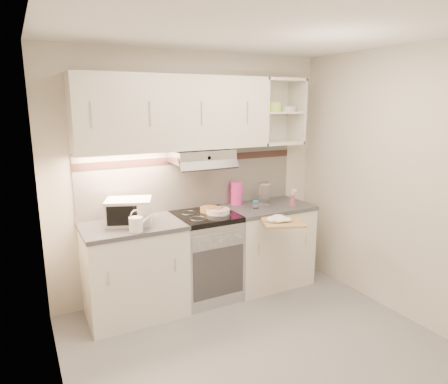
% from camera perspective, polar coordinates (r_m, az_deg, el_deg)
% --- Properties ---
extents(ground, '(3.00, 3.00, 0.00)m').
position_cam_1_polar(ground, '(3.54, 5.70, -21.80)').
color(ground, gray).
rests_on(ground, ground).
extents(room_shell, '(3.04, 2.84, 2.52)m').
position_cam_1_polar(room_shell, '(3.25, 2.79, 6.11)').
color(room_shell, beige).
rests_on(room_shell, ground).
extents(base_cabinet_left, '(0.90, 0.60, 0.86)m').
position_cam_1_polar(base_cabinet_left, '(3.95, -12.67, -11.04)').
color(base_cabinet_left, silver).
rests_on(base_cabinet_left, ground).
extents(worktop_left, '(0.92, 0.62, 0.04)m').
position_cam_1_polar(worktop_left, '(3.79, -13.00, -4.80)').
color(worktop_left, '#47474C').
rests_on(worktop_left, base_cabinet_left).
extents(base_cabinet_right, '(0.90, 0.60, 0.86)m').
position_cam_1_polar(base_cabinet_right, '(4.53, 6.10, -7.65)').
color(base_cabinet_right, silver).
rests_on(base_cabinet_right, ground).
extents(worktop_right, '(0.92, 0.62, 0.04)m').
position_cam_1_polar(worktop_right, '(4.39, 6.24, -2.14)').
color(worktop_right, '#47474C').
rests_on(worktop_right, base_cabinet_right).
extents(electric_range, '(0.60, 0.60, 0.90)m').
position_cam_1_polar(electric_range, '(4.17, -2.60, -9.09)').
color(electric_range, '#B7B7BC').
rests_on(electric_range, ground).
extents(microwave, '(0.49, 0.43, 0.23)m').
position_cam_1_polar(microwave, '(3.79, -13.42, -2.70)').
color(microwave, silver).
rests_on(microwave, worktop_left).
extents(watering_can, '(0.23, 0.12, 0.20)m').
position_cam_1_polar(watering_can, '(3.56, -12.37, -4.39)').
color(watering_can, white).
rests_on(watering_can, worktop_left).
extents(plate_stack, '(0.24, 0.24, 0.05)m').
position_cam_1_polar(plate_stack, '(4.04, -0.87, -2.74)').
color(plate_stack, silver).
rests_on(plate_stack, electric_range).
extents(bread_loaf, '(0.19, 0.19, 0.05)m').
position_cam_1_polar(bread_loaf, '(4.11, -2.09, -2.49)').
color(bread_loaf, '#AC8240').
rests_on(bread_loaf, electric_range).
extents(pink_pitcher, '(0.13, 0.13, 0.25)m').
position_cam_1_polar(pink_pitcher, '(4.38, 1.80, -0.14)').
color(pink_pitcher, '#EE2F99').
rests_on(pink_pitcher, worktop_right).
extents(glass_jar, '(0.13, 0.13, 0.24)m').
position_cam_1_polar(glass_jar, '(4.41, 5.79, -0.17)').
color(glass_jar, white).
rests_on(glass_jar, worktop_right).
extents(spice_jar, '(0.06, 0.06, 0.09)m').
position_cam_1_polar(spice_jar, '(4.23, 4.55, -1.78)').
color(spice_jar, silver).
rests_on(spice_jar, worktop_right).
extents(spray_bottle, '(0.08, 0.08, 0.20)m').
position_cam_1_polar(spray_bottle, '(4.38, 9.77, -0.96)').
color(spray_bottle, pink).
rests_on(spray_bottle, worktop_right).
extents(cutting_board, '(0.48, 0.46, 0.02)m').
position_cam_1_polar(cutting_board, '(3.89, 8.39, -4.30)').
color(cutting_board, '#A38155').
rests_on(cutting_board, base_cabinet_right).
extents(dish_towel, '(0.33, 0.30, 0.07)m').
position_cam_1_polar(dish_towel, '(3.86, 7.81, -3.72)').
color(dish_towel, silver).
rests_on(dish_towel, cutting_board).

